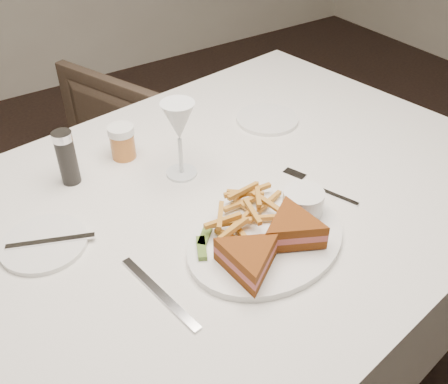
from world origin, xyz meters
name	(u,v)px	position (x,y,z in m)	size (l,w,h in m)	color
table	(213,314)	(-0.20, 0.21, 0.38)	(1.38, 0.92, 0.75)	silver
chair_far	(65,172)	(-0.28, 1.09, 0.33)	(0.64, 0.60, 0.66)	#4A3A2D
table_setting	(228,204)	(-0.21, 0.13, 0.79)	(0.79, 0.59, 0.18)	white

